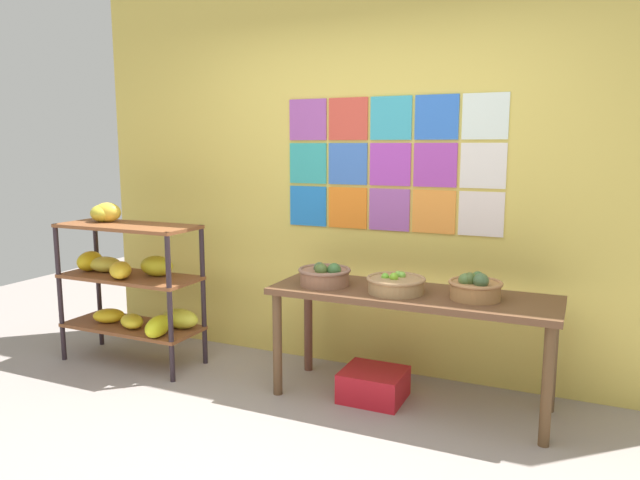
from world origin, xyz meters
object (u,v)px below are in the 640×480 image
object	(u,v)px
banana_shelf_unit	(130,278)
fruit_basket_back_right	(475,287)
fruit_basket_back_left	(396,284)
fruit_basket_left	(325,275)
produce_crate_under_table	(374,385)
display_table	(411,306)

from	to	relation	value
banana_shelf_unit	fruit_basket_back_right	size ratio (longest dim) A/B	3.79
fruit_basket_back_left	fruit_basket_left	xyz separation A→B (m)	(-0.48, 0.00, 0.01)
fruit_basket_left	fruit_basket_back_right	xyz separation A→B (m)	(0.95, 0.04, 0.01)
fruit_basket_left	fruit_basket_back_right	bearing A→B (deg)	2.30
fruit_basket_back_right	produce_crate_under_table	bearing A→B (deg)	-176.74
banana_shelf_unit	produce_crate_under_table	bearing A→B (deg)	3.43
fruit_basket_back_left	display_table	bearing A→B (deg)	31.14
fruit_basket_left	banana_shelf_unit	bearing A→B (deg)	-175.94
display_table	fruit_basket_left	xyz separation A→B (m)	(-0.56, -0.05, 0.15)
produce_crate_under_table	fruit_basket_back_left	bearing A→B (deg)	-2.92
display_table	banana_shelf_unit	bearing A→B (deg)	-175.71
banana_shelf_unit	fruit_basket_back_left	size ratio (longest dim) A/B	3.28
banana_shelf_unit	fruit_basket_back_right	bearing A→B (deg)	3.39
banana_shelf_unit	fruit_basket_back_right	distance (m)	2.48
fruit_basket_left	produce_crate_under_table	xyz separation A→B (m)	(0.34, 0.00, -0.69)
display_table	fruit_basket_back_left	xyz separation A→B (m)	(-0.09, -0.05, 0.14)
display_table	produce_crate_under_table	xyz separation A→B (m)	(-0.22, -0.04, -0.53)
display_table	fruit_basket_left	distance (m)	0.59
fruit_basket_left	display_table	bearing A→B (deg)	4.92
fruit_basket_back_left	produce_crate_under_table	size ratio (longest dim) A/B	0.92
banana_shelf_unit	fruit_basket_back_left	xyz separation A→B (m)	(2.00, 0.11, 0.13)
fruit_basket_back_left	fruit_basket_left	size ratio (longest dim) A/B	1.06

